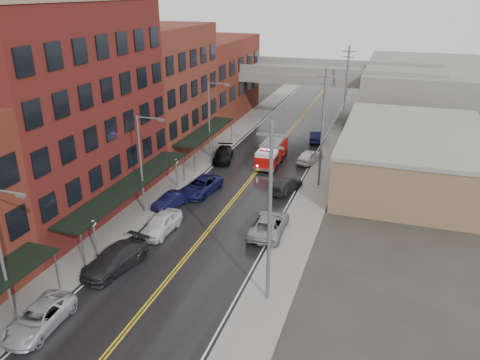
% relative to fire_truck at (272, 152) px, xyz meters
% --- Properties ---
extents(road, '(11.00, 160.00, 0.02)m').
position_rel_fire_truck_xyz_m(road, '(-0.87, -10.13, -1.40)').
color(road, black).
rests_on(road, ground).
extents(sidewalk_left, '(3.00, 160.00, 0.15)m').
position_rel_fire_truck_xyz_m(sidewalk_left, '(-8.17, -10.13, -1.33)').
color(sidewalk_left, slate).
rests_on(sidewalk_left, ground).
extents(sidewalk_right, '(3.00, 160.00, 0.15)m').
position_rel_fire_truck_xyz_m(sidewalk_right, '(6.43, -10.13, -1.33)').
color(sidewalk_right, slate).
rests_on(sidewalk_right, ground).
extents(curb_left, '(0.30, 160.00, 0.15)m').
position_rel_fire_truck_xyz_m(curb_left, '(-6.52, -10.13, -1.33)').
color(curb_left, gray).
rests_on(curb_left, ground).
extents(curb_right, '(0.30, 160.00, 0.15)m').
position_rel_fire_truck_xyz_m(curb_right, '(4.78, -10.13, -1.33)').
color(curb_right, gray).
rests_on(curb_right, ground).
extents(brick_building_b, '(9.00, 20.00, 18.00)m').
position_rel_fire_truck_xyz_m(brick_building_b, '(-14.17, -17.13, 7.59)').
color(brick_building_b, '#5B1818').
rests_on(brick_building_b, ground).
extents(brick_building_c, '(9.00, 15.00, 15.00)m').
position_rel_fire_truck_xyz_m(brick_building_c, '(-14.17, 0.37, 6.09)').
color(brick_building_c, maroon).
rests_on(brick_building_c, ground).
extents(brick_building_far, '(9.00, 20.00, 12.00)m').
position_rel_fire_truck_xyz_m(brick_building_far, '(-14.17, 17.87, 4.59)').
color(brick_building_far, maroon).
rests_on(brick_building_far, ground).
extents(tan_building, '(14.00, 22.00, 5.00)m').
position_rel_fire_truck_xyz_m(tan_building, '(15.13, -0.13, 1.09)').
color(tan_building, '#8E6C4C').
rests_on(tan_building, ground).
extents(right_far_block, '(18.00, 30.00, 8.00)m').
position_rel_fire_truck_xyz_m(right_far_block, '(17.13, 29.87, 2.59)').
color(right_far_block, slate).
rests_on(right_far_block, ground).
extents(awning_1, '(2.60, 18.00, 3.09)m').
position_rel_fire_truck_xyz_m(awning_1, '(-8.36, -17.13, 1.58)').
color(awning_1, black).
rests_on(awning_1, ground).
extents(awning_2, '(2.60, 13.00, 3.09)m').
position_rel_fire_truck_xyz_m(awning_2, '(-8.35, 0.37, 1.58)').
color(awning_2, black).
rests_on(awning_2, ground).
extents(globe_lamp_1, '(0.44, 0.44, 3.12)m').
position_rel_fire_truck_xyz_m(globe_lamp_1, '(-7.27, -24.13, 0.90)').
color(globe_lamp_1, '#59595B').
rests_on(globe_lamp_1, ground).
extents(globe_lamp_2, '(0.44, 0.44, 3.12)m').
position_rel_fire_truck_xyz_m(globe_lamp_2, '(-7.27, -10.13, 0.90)').
color(globe_lamp_2, '#59595B').
rests_on(globe_lamp_2, ground).
extents(street_lamp_0, '(2.64, 0.22, 9.00)m').
position_rel_fire_truck_xyz_m(street_lamp_0, '(-7.41, -32.13, 3.78)').
color(street_lamp_0, '#59595B').
rests_on(street_lamp_0, ground).
extents(street_lamp_1, '(2.64, 0.22, 9.00)m').
position_rel_fire_truck_xyz_m(street_lamp_1, '(-7.41, -16.13, 3.78)').
color(street_lamp_1, '#59595B').
rests_on(street_lamp_1, ground).
extents(street_lamp_2, '(2.64, 0.22, 9.00)m').
position_rel_fire_truck_xyz_m(street_lamp_2, '(-7.41, -0.13, 3.78)').
color(street_lamp_2, '#59595B').
rests_on(street_lamp_2, ground).
extents(utility_pole_0, '(1.80, 0.24, 12.00)m').
position_rel_fire_truck_xyz_m(utility_pole_0, '(6.33, -25.13, 4.90)').
color(utility_pole_0, '#59595B').
rests_on(utility_pole_0, ground).
extents(utility_pole_1, '(1.80, 0.24, 12.00)m').
position_rel_fire_truck_xyz_m(utility_pole_1, '(6.33, -5.13, 4.90)').
color(utility_pole_1, '#59595B').
rests_on(utility_pole_1, ground).
extents(utility_pole_2, '(1.80, 0.24, 12.00)m').
position_rel_fire_truck_xyz_m(utility_pole_2, '(6.33, 14.87, 4.90)').
color(utility_pole_2, '#59595B').
rests_on(utility_pole_2, ground).
extents(overpass, '(40.00, 10.00, 7.50)m').
position_rel_fire_truck_xyz_m(overpass, '(-0.87, 21.87, 4.58)').
color(overpass, slate).
rests_on(overpass, ground).
extents(fire_truck, '(2.94, 7.15, 2.60)m').
position_rel_fire_truck_xyz_m(fire_truck, '(0.00, 0.00, 0.00)').
color(fire_truck, '#AF0C08').
rests_on(fire_truck, ground).
extents(parked_car_left_2, '(2.48, 5.07, 1.39)m').
position_rel_fire_truck_xyz_m(parked_car_left_2, '(-5.87, -32.05, -0.71)').
color(parked_car_left_2, '#B4B6BD').
rests_on(parked_car_left_2, ground).
extents(parked_car_left_3, '(3.35, 6.02, 1.65)m').
position_rel_fire_truck_xyz_m(parked_car_left_3, '(-5.09, -25.04, -0.58)').
color(parked_car_left_3, '#232325').
rests_on(parked_car_left_3, ground).
extents(parked_car_left_4, '(2.13, 4.83, 1.62)m').
position_rel_fire_truck_xyz_m(parked_car_left_4, '(-4.47, -19.06, -0.60)').
color(parked_car_left_4, white).
rests_on(parked_car_left_4, ground).
extents(parked_car_left_5, '(2.57, 4.28, 1.33)m').
position_rel_fire_truck_xyz_m(parked_car_left_5, '(-5.85, -14.35, -0.74)').
color(parked_car_left_5, black).
rests_on(parked_car_left_5, ground).
extents(parked_car_left_6, '(3.23, 5.74, 1.51)m').
position_rel_fire_truck_xyz_m(parked_car_left_6, '(-4.47, -10.54, -0.65)').
color(parked_car_left_6, '#121647').
rests_on(parked_car_left_6, ground).
extents(parked_car_left_7, '(3.16, 5.40, 1.47)m').
position_rel_fire_truck_xyz_m(parked_car_left_7, '(-5.67, -0.93, -0.67)').
color(parked_car_left_7, black).
rests_on(parked_car_left_7, ground).
extents(parked_car_right_0, '(2.84, 5.84, 1.60)m').
position_rel_fire_truck_xyz_m(parked_car_right_0, '(4.04, -16.33, -0.61)').
color(parked_car_right_0, gray).
rests_on(parked_car_right_0, ground).
extents(parked_car_right_1, '(3.11, 5.02, 1.36)m').
position_rel_fire_truck_xyz_m(parked_car_right_1, '(3.41, -7.42, -0.73)').
color(parked_car_right_1, '#262629').
rests_on(parked_car_right_1, ground).
extents(parked_car_right_2, '(2.82, 4.71, 1.50)m').
position_rel_fire_truck_xyz_m(parked_car_right_2, '(4.13, 1.67, -0.66)').
color(parked_car_right_2, white).
rests_on(parked_car_right_2, ground).
extents(parked_car_right_3, '(2.39, 4.74, 1.49)m').
position_rel_fire_truck_xyz_m(parked_car_right_3, '(3.43, 9.90, -0.66)').
color(parked_car_right_3, black).
rests_on(parked_car_right_3, ground).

